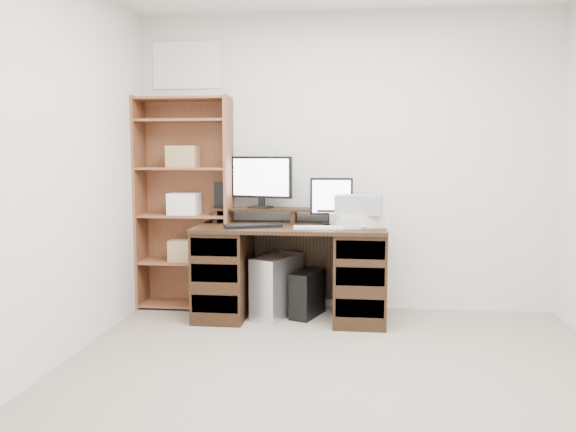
% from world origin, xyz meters
% --- Properties ---
extents(room, '(3.54, 4.04, 2.54)m').
position_xyz_m(room, '(-0.00, 0.00, 1.25)').
color(room, gray).
rests_on(room, ground).
extents(desk, '(1.50, 0.70, 0.75)m').
position_xyz_m(desk, '(-0.41, 1.64, 0.39)').
color(desk, black).
rests_on(desk, ground).
extents(riser_shelf, '(1.40, 0.22, 0.12)m').
position_xyz_m(riser_shelf, '(-0.41, 1.85, 0.84)').
color(riser_shelf, black).
rests_on(riser_shelf, desk).
extents(monitor_wide, '(0.53, 0.20, 0.43)m').
position_xyz_m(monitor_wide, '(-0.69, 1.85, 1.11)').
color(monitor_wide, black).
rests_on(monitor_wide, riser_shelf).
extents(monitor_small, '(0.35, 0.14, 0.38)m').
position_xyz_m(monitor_small, '(-0.10, 1.77, 0.96)').
color(monitor_small, black).
rests_on(monitor_small, desk).
extents(speaker, '(0.11, 0.11, 0.22)m').
position_xyz_m(speaker, '(-1.04, 1.86, 0.98)').
color(speaker, black).
rests_on(speaker, riser_shelf).
extents(keyboard_black, '(0.46, 0.30, 0.02)m').
position_xyz_m(keyboard_black, '(-0.70, 1.50, 0.76)').
color(keyboard_black, black).
rests_on(keyboard_black, desk).
extents(keyboard_white, '(0.39, 0.14, 0.02)m').
position_xyz_m(keyboard_white, '(-0.18, 1.47, 0.76)').
color(keyboard_white, silver).
rests_on(keyboard_white, desk).
extents(mouse, '(0.09, 0.06, 0.03)m').
position_xyz_m(mouse, '(0.15, 1.52, 0.77)').
color(mouse, silver).
rests_on(mouse, desk).
extents(printer, '(0.47, 0.41, 0.10)m').
position_xyz_m(printer, '(0.12, 1.65, 0.80)').
color(printer, beige).
rests_on(printer, desk).
extents(basket, '(0.38, 0.29, 0.15)m').
position_xyz_m(basket, '(0.12, 1.65, 0.92)').
color(basket, '#91969B').
rests_on(basket, printer).
extents(tower_silver, '(0.40, 0.55, 0.50)m').
position_xyz_m(tower_silver, '(-0.53, 1.65, 0.25)').
color(tower_silver, silver).
rests_on(tower_silver, ground).
extents(tower_black, '(0.28, 0.41, 0.37)m').
position_xyz_m(tower_black, '(-0.28, 1.68, 0.19)').
color(tower_black, black).
rests_on(tower_black, ground).
extents(bookshelf, '(0.80, 0.30, 1.80)m').
position_xyz_m(bookshelf, '(-1.35, 1.86, 0.92)').
color(bookshelf, brown).
rests_on(bookshelf, ground).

